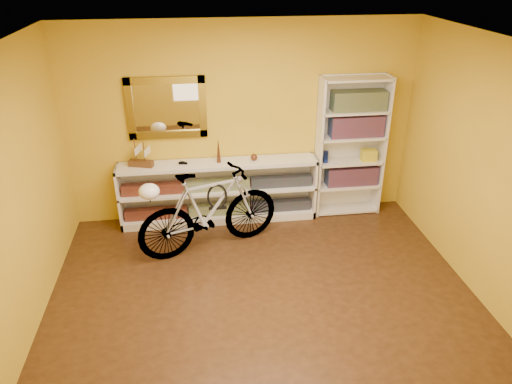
{
  "coord_description": "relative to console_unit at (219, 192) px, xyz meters",
  "views": [
    {
      "loc": [
        -0.62,
        -3.88,
        3.27
      ],
      "look_at": [
        0.0,
        0.7,
        0.95
      ],
      "focal_mm": 33.48,
      "sensor_mm": 36.0,
      "label": 1
    }
  ],
  "objects": [
    {
      "name": "cd_row_lower",
      "position": [
        0.0,
        -0.02,
        -0.26
      ],
      "size": [
        2.5,
        0.13,
        0.14
      ],
      "primitive_type": "cube",
      "color": "black",
      "rests_on": "console_unit"
    },
    {
      "name": "ceiling",
      "position": [
        0.35,
        -1.81,
        2.18
      ],
      "size": [
        4.5,
        4.0,
        0.01
      ],
      "primitive_type": "cube",
      "color": "silver",
      "rests_on": "ground"
    },
    {
      "name": "console_unit",
      "position": [
        0.0,
        0.0,
        0.0
      ],
      "size": [
        2.6,
        0.35,
        0.85
      ],
      "primitive_type": null,
      "color": "silver",
      "rests_on": "floor"
    },
    {
      "name": "bookcase",
      "position": [
        1.78,
        0.03,
        0.52
      ],
      "size": [
        0.9,
        0.3,
        1.9
      ],
      "primitive_type": null,
      "color": "silver",
      "rests_on": "floor"
    },
    {
      "name": "left_wall",
      "position": [
        -1.9,
        -1.81,
        0.88
      ],
      "size": [
        0.01,
        4.0,
        2.6
      ],
      "primitive_type": "cube",
      "color": "gold",
      "rests_on": "ground"
    },
    {
      "name": "cd_row_upper",
      "position": [
        0.0,
        -0.02,
        0.11
      ],
      "size": [
        2.5,
        0.13,
        0.14
      ],
      "primitive_type": "cube",
      "color": "navy",
      "rests_on": "console_unit"
    },
    {
      "name": "travel_mug",
      "position": [
        1.44,
        0.01,
        0.42
      ],
      "size": [
        0.07,
        0.07,
        0.16
      ],
      "primitive_type": "cylinder",
      "color": "navy",
      "rests_on": "bookcase"
    },
    {
      "name": "book_row_b",
      "position": [
        1.83,
        0.03,
        0.83
      ],
      "size": [
        0.7,
        0.22,
        0.28
      ],
      "primitive_type": "cube",
      "color": "maroon",
      "rests_on": "bookcase"
    },
    {
      "name": "right_wall",
      "position": [
        2.61,
        -1.81,
        0.88
      ],
      "size": [
        0.01,
        4.0,
        2.6
      ],
      "primitive_type": "cube",
      "color": "gold",
      "rests_on": "ground"
    },
    {
      "name": "book_row_a",
      "position": [
        1.83,
        0.03,
        0.12
      ],
      "size": [
        0.7,
        0.22,
        0.26
      ],
      "primitive_type": "cube",
      "color": "maroon",
      "rests_on": "bookcase"
    },
    {
      "name": "floor",
      "position": [
        0.35,
        -1.81,
        -0.43
      ],
      "size": [
        4.5,
        4.0,
        0.01
      ],
      "primitive_type": "cube",
      "color": "black",
      "rests_on": "ground"
    },
    {
      "name": "red_tin",
      "position": [
        1.58,
        0.06,
        1.12
      ],
      "size": [
        0.15,
        0.15,
        0.17
      ],
      "primitive_type": "cube",
      "rotation": [
        0.0,
        0.0,
        -0.15
      ],
      "color": "maroon",
      "rests_on": "bookcase"
    },
    {
      "name": "gilt_mirror",
      "position": [
        -0.6,
        0.15,
        1.12
      ],
      "size": [
        0.98,
        0.06,
        0.78
      ],
      "primitive_type": "cube",
      "color": "olive",
      "rests_on": "back_wall"
    },
    {
      "name": "u_lock",
      "position": [
        -0.05,
        -0.66,
        0.26
      ],
      "size": [
        0.24,
        0.03,
        0.24
      ],
      "primitive_type": "torus",
      "rotation": [
        1.57,
        0.0,
        0.0
      ],
      "color": "black",
      "rests_on": "bicycle"
    },
    {
      "name": "decorative_orb",
      "position": [
        0.48,
        0.0,
        0.47
      ],
      "size": [
        0.09,
        0.09,
        0.09
      ],
      "primitive_type": "sphere",
      "color": "#532D1C",
      "rests_on": "console_unit"
    },
    {
      "name": "back_wall",
      "position": [
        0.35,
        0.19,
        0.88
      ],
      "size": [
        4.5,
        0.01,
        2.6
      ],
      "primitive_type": "cube",
      "color": "gold",
      "rests_on": "ground"
    },
    {
      "name": "book_row_c",
      "position": [
        1.83,
        0.03,
        1.16
      ],
      "size": [
        0.7,
        0.22,
        0.25
      ],
      "primitive_type": "cube",
      "color": "navy",
      "rests_on": "bookcase"
    },
    {
      "name": "model_ship",
      "position": [
        -0.97,
        0.0,
        0.61
      ],
      "size": [
        0.33,
        0.2,
        0.37
      ],
      "primitive_type": null,
      "rotation": [
        0.0,
        0.0,
        -0.3
      ],
      "color": "#432712",
      "rests_on": "console_unit"
    },
    {
      "name": "toy_car",
      "position": [
        -0.44,
        0.0,
        0.43
      ],
      "size": [
        0.0,
        0.0,
        0.0
      ],
      "primitive_type": "imported",
      "rotation": [
        0.0,
        0.0,
        1.37
      ],
      "color": "black",
      "rests_on": "console_unit"
    },
    {
      "name": "yellow_bag",
      "position": [
        2.03,
        -0.01,
        0.42
      ],
      "size": [
        0.21,
        0.15,
        0.16
      ],
      "primitive_type": "cube",
      "rotation": [
        0.0,
        0.0,
        -0.08
      ],
      "color": "gold",
      "rests_on": "bookcase"
    },
    {
      "name": "bronze_ornament",
      "position": [
        0.02,
        0.0,
        0.59
      ],
      "size": [
        0.06,
        0.06,
        0.33
      ],
      "primitive_type": "cone",
      "color": "#532D1C",
      "rests_on": "console_unit"
    },
    {
      "name": "bicycle",
      "position": [
        -0.15,
        -0.69,
        0.1
      ],
      "size": [
        1.01,
        1.85,
        1.06
      ],
      "primitive_type": "imported",
      "rotation": [
        0.0,
        0.0,
        1.89
      ],
      "color": "silver",
      "rests_on": "floor"
    },
    {
      "name": "wall_socket",
      "position": [
        1.25,
        0.17,
        -0.17
      ],
      "size": [
        0.09,
        0.02,
        0.09
      ],
      "primitive_type": "cube",
      "color": "silver",
      "rests_on": "back_wall"
    },
    {
      "name": "helmet",
      "position": [
        -0.8,
        -0.91,
        0.51
      ],
      "size": [
        0.23,
        0.22,
        0.17
      ],
      "primitive_type": "ellipsoid",
      "color": "white",
      "rests_on": "bicycle"
    }
  ]
}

